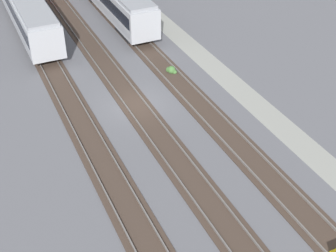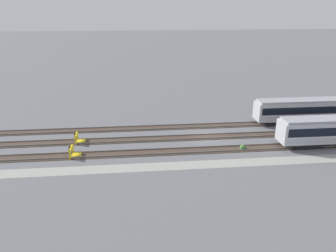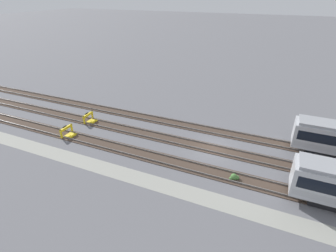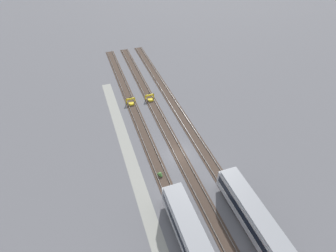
% 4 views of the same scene
% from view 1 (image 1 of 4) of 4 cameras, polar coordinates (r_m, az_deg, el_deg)
% --- Properties ---
extents(ground_plane, '(400.00, 400.00, 0.00)m').
position_cam_1_polar(ground_plane, '(34.14, -4.00, 2.54)').
color(ground_plane, slate).
extents(service_walkway, '(54.00, 2.00, 0.01)m').
position_cam_1_polar(service_walkway, '(37.28, 7.62, 5.37)').
color(service_walkway, '#9E9E93').
rests_on(service_walkway, ground).
extents(rail_track_nearest, '(90.00, 2.23, 0.21)m').
position_cam_1_polar(rail_track_nearest, '(35.58, 2.36, 4.17)').
color(rail_track_nearest, '#47382D').
rests_on(rail_track_nearest, ground).
extents(rail_track_near_inner, '(90.00, 2.24, 0.21)m').
position_cam_1_polar(rail_track_near_inner, '(34.12, -4.01, 2.60)').
color(rail_track_near_inner, '#47382D').
rests_on(rail_track_near_inner, ground).
extents(rail_track_middle, '(90.00, 2.23, 0.21)m').
position_cam_1_polar(rail_track_middle, '(33.14, -10.83, 0.88)').
color(rail_track_middle, '#47382D').
rests_on(rail_track_middle, ground).
extents(subway_car_front_row_centre, '(18.01, 2.89, 3.70)m').
position_cam_1_polar(subway_car_front_row_centre, '(47.27, -16.94, 13.60)').
color(subway_car_front_row_centre, '#B7BABF').
rests_on(subway_car_front_row_centre, ground).
extents(weed_clump, '(0.92, 0.70, 0.64)m').
position_cam_1_polar(weed_clump, '(38.11, 0.40, 6.84)').
color(weed_clump, '#4C7F3D').
rests_on(weed_clump, ground).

